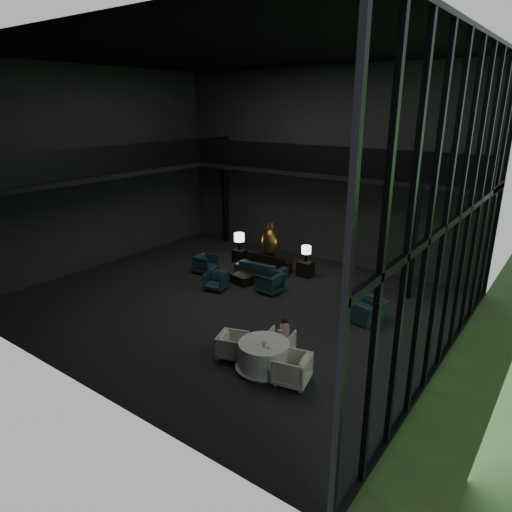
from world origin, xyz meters
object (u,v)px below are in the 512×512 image
Objects in this scene: child at (285,329)px; window_armchair at (368,307)px; table_lamp_left at (239,238)px; dining_table at (264,357)px; dining_chair_east at (292,366)px; bronze_urn at (270,241)px; lounge_armchair_south at (216,280)px; sofa at (261,266)px; lounge_armchair_east at (270,281)px; coffee_table at (245,278)px; side_table_left at (240,256)px; console at (269,262)px; table_lamp_right at (306,250)px; dining_chair_west at (233,345)px; lounge_armchair_west at (206,263)px; dining_chair_north at (280,342)px; side_table_right at (305,268)px.

window_armchair is at bearing -108.77° from child.
window_armchair is (6.82, -2.15, -0.59)m from table_lamp_left.
table_lamp_left is 8.58m from dining_table.
table_lamp_left is at bearing -42.68° from child.
table_lamp_left is at bearing -146.82° from dining_chair_east.
bronze_urn is 5.71m from window_armchair.
dining_chair_east is at bearing -43.83° from table_lamp_left.
dining_table is (4.50, -3.29, -0.04)m from lounge_armchair_south.
dining_chair_east reaches higher than sofa.
table_lamp_left is 0.84× the size of lounge_armchair_east.
dining_chair_east is (4.99, -4.58, 0.27)m from coffee_table.
side_table_left is at bearing -30.06° from sofa.
console is 1.78m from table_lamp_right.
window_armchair reaches higher than lounge_armchair_east.
console is 3.55× the size of child.
table_lamp_left is 1.17× the size of table_lamp_right.
dining_chair_west is (3.15, -6.37, -0.85)m from bronze_urn.
table_lamp_left is 3.35m from lounge_armchair_south.
lounge_armchair_west is 6.94m from child.
lounge_armchair_east is 3.81m from window_armchair.
coffee_table is 0.90× the size of dining_chair_east.
table_lamp_left is at bearing 132.73° from coffee_table.
child is at bearing -52.18° from bronze_urn.
window_armchair is 0.74× the size of dining_table.
sofa reaches higher than side_table_left.
window_armchair is 1.97× the size of child.
coffee_table is 1.26× the size of dining_chair_north.
lounge_armchair_east is at bearing -34.10° from table_lamp_left.
table_lamp_left is 9.29m from dining_chair_east.
dining_chair_north is at bearing 40.72° from lounge_armchair_east.
lounge_armchair_south is (-0.33, -2.99, 0.05)m from console.
table_lamp_right reaches higher than sofa.
window_armchair is (5.08, -1.33, 0.08)m from sofa.
sofa is 5.26m from window_armchair.
console is 3.16× the size of table_lamp_right.
bronze_urn reaches higher than side_table_right.
dining_chair_east is at bearing 126.93° from sofa.
lounge_armchair_east reaches higher than side_table_left.
side_table_right reaches higher than side_table_left.
table_lamp_right is 2.69m from coffee_table.
lounge_armchair_west is 0.77× the size of window_armchair.
side_table_right is at bearing 3.40° from side_table_left.
table_lamp_right is (0.00, 0.01, 0.76)m from side_table_right.
dining_chair_east reaches higher than lounge_armchair_west.
table_lamp_right is at bearing -64.94° from lounge_armchair_west.
dining_chair_west is (3.15, -6.30, 0.05)m from console.
lounge_armchair_west reaches higher than dining_table.
lounge_armchair_south is (-1.93, -3.22, -0.70)m from table_lamp_right.
console is 3.23× the size of side_table_right.
dining_chair_north is at bearing -42.48° from lounge_armchair_south.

